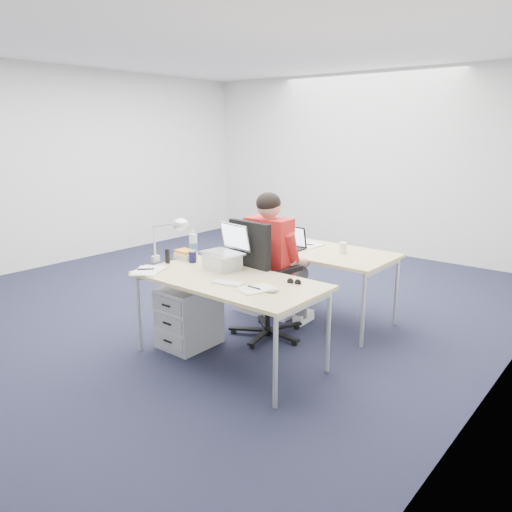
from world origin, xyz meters
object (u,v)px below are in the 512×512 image
(desk_near, at_px, (229,284))
(desk_lamp, at_px, (164,239))
(wireless_keyboard, at_px, (228,283))
(desk_far, at_px, (314,254))
(drawer_pedestal_far, at_px, (261,284))
(silver_laptop, at_px, (222,248))
(dark_laptop, at_px, (286,238))
(office_chair, at_px, (265,304))
(far_cup, at_px, (343,248))
(seated_person, at_px, (277,263))
(water_bottle, at_px, (193,244))
(book_stack, at_px, (185,254))
(cordless_phone, at_px, (167,256))
(drawer_pedestal_near, at_px, (189,316))
(can_koozie, at_px, (193,256))
(headphones, at_px, (220,264))
(sunglasses, at_px, (294,282))
(bear_figurine, at_px, (226,264))
(computer_mouse, at_px, (273,290))

(desk_near, height_order, desk_lamp, desk_lamp)
(wireless_keyboard, bearing_deg, desk_lamp, 161.92)
(desk_near, relative_size, wireless_keyboard, 6.41)
(desk_far, relative_size, desk_lamp, 3.45)
(drawer_pedestal_far, bearing_deg, silver_laptop, -69.84)
(dark_laptop, bearing_deg, office_chair, -70.83)
(desk_near, xyz_separation_m, far_cup, (0.28, 1.37, 0.10))
(silver_laptop, bearing_deg, seated_person, 84.38)
(water_bottle, relative_size, book_stack, 1.35)
(wireless_keyboard, height_order, dark_laptop, dark_laptop)
(desk_far, distance_m, drawer_pedestal_far, 0.74)
(seated_person, relative_size, drawer_pedestal_far, 2.47)
(seated_person, bearing_deg, dark_laptop, 111.63)
(cordless_phone, bearing_deg, drawer_pedestal_near, -15.33)
(can_koozie, xyz_separation_m, cordless_phone, (-0.15, -0.17, 0.01))
(far_cup, bearing_deg, dark_laptop, -156.58)
(drawer_pedestal_near, height_order, silver_laptop, silver_laptop)
(desk_far, height_order, desk_lamp, desk_lamp)
(drawer_pedestal_near, distance_m, can_koozie, 0.55)
(drawer_pedestal_near, xyz_separation_m, cordless_phone, (-0.25, -0.01, 0.52))
(headphones, xyz_separation_m, sunglasses, (0.80, -0.00, -0.01))
(desk_near, bearing_deg, drawer_pedestal_far, 117.15)
(water_bottle, xyz_separation_m, cordless_phone, (0.00, -0.33, -0.06))
(water_bottle, relative_size, bear_figurine, 1.89)
(cordless_phone, xyz_separation_m, desk_lamp, (0.00, -0.03, 0.16))
(silver_laptop, bearing_deg, far_cup, 74.48)
(cordless_phone, xyz_separation_m, sunglasses, (1.25, 0.22, -0.05))
(can_koozie, bearing_deg, book_stack, 161.92)
(seated_person, distance_m, cordless_phone, 1.03)
(headphones, height_order, can_koozie, can_koozie)
(water_bottle, bearing_deg, cordless_phone, -90.00)
(desk_far, distance_m, drawer_pedestal_near, 1.44)
(drawer_pedestal_far, relative_size, sunglasses, 4.62)
(wireless_keyboard, bearing_deg, book_stack, 146.22)
(silver_laptop, bearing_deg, desk_far, 86.93)
(wireless_keyboard, distance_m, desk_lamp, 0.88)
(desk_near, distance_m, can_koozie, 0.63)
(water_bottle, bearing_deg, drawer_pedestal_near, -51.57)
(drawer_pedestal_near, relative_size, silver_laptop, 1.45)
(computer_mouse, xyz_separation_m, dark_laptop, (-0.75, 1.19, 0.10))
(drawer_pedestal_near, height_order, water_bottle, water_bottle)
(drawer_pedestal_far, relative_size, wireless_keyboard, 2.20)
(seated_person, xyz_separation_m, water_bottle, (-0.66, -0.46, 0.18))
(computer_mouse, bearing_deg, wireless_keyboard, -150.71)
(drawer_pedestal_far, xyz_separation_m, silver_laptop, (0.37, -1.00, 0.65))
(headphones, distance_m, bear_figurine, 0.17)
(bear_figurine, height_order, dark_laptop, dark_laptop)
(office_chair, height_order, headphones, office_chair)
(wireless_keyboard, relative_size, can_koozie, 2.18)
(book_stack, relative_size, desk_lamp, 0.40)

